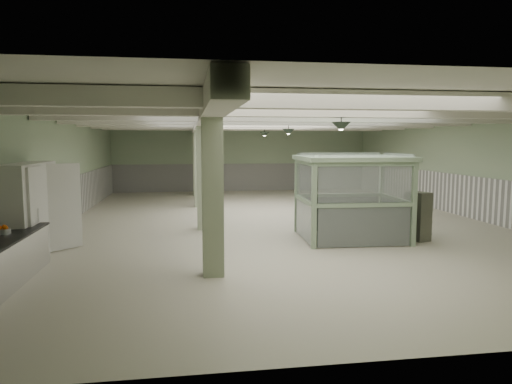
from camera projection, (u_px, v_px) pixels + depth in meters
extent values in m
plane|color=beige|center=(277.00, 221.00, 15.59)|extent=(20.00, 20.00, 0.00)
cube|color=silver|center=(277.00, 115.00, 15.19)|extent=(14.00, 20.00, 0.02)
cube|color=#9CB08C|center=(242.00, 158.00, 25.22)|extent=(14.00, 0.02, 3.60)
cube|color=#9CB08C|center=(436.00, 217.00, 5.56)|extent=(14.00, 0.02, 3.60)
cube|color=#9CB08C|center=(59.00, 171.00, 14.36)|extent=(0.02, 20.00, 3.60)
cube|color=#9CB08C|center=(467.00, 167.00, 16.42)|extent=(0.02, 20.00, 3.60)
cube|color=white|center=(61.00, 204.00, 14.47)|extent=(0.05, 19.90, 1.50)
cube|color=white|center=(465.00, 196.00, 16.54)|extent=(0.05, 19.90, 1.50)
cube|color=white|center=(242.00, 177.00, 25.31)|extent=(13.90, 0.05, 1.50)
cube|color=silver|center=(202.00, 121.00, 14.85)|extent=(0.45, 19.90, 0.40)
cube|color=silver|center=(362.00, 100.00, 7.84)|extent=(13.90, 0.35, 0.32)
cube|color=silver|center=(320.00, 110.00, 10.30)|extent=(13.90, 0.35, 0.32)
cube|color=silver|center=(295.00, 116.00, 12.75)|extent=(13.90, 0.35, 0.32)
cube|color=silver|center=(277.00, 120.00, 15.21)|extent=(13.90, 0.35, 0.32)
cube|color=silver|center=(265.00, 123.00, 17.67)|extent=(13.90, 0.35, 0.32)
cube|color=silver|center=(255.00, 126.00, 20.13)|extent=(13.90, 0.35, 0.32)
cube|color=silver|center=(248.00, 127.00, 22.58)|extent=(13.90, 0.35, 0.32)
cube|color=#9AA887|center=(213.00, 187.00, 9.12)|extent=(0.42, 0.42, 3.60)
cube|color=#9AA887|center=(204.00, 171.00, 14.04)|extent=(0.42, 0.42, 3.60)
cube|color=#9AA887|center=(199.00, 164.00, 18.95)|extent=(0.42, 0.42, 3.60)
cube|color=#9AA887|center=(197.00, 160.00, 22.88)|extent=(0.42, 0.42, 3.60)
cone|color=#283629|center=(341.00, 127.00, 10.41)|extent=(0.44, 0.44, 0.22)
cone|color=#283629|center=(288.00, 132.00, 15.82)|extent=(0.44, 0.44, 0.22)
cone|color=#283629|center=(264.00, 134.00, 20.73)|extent=(0.44, 0.44, 0.22)
cylinder|color=#B2B2B7|center=(3.00, 232.00, 8.97)|extent=(0.34, 0.34, 0.10)
cube|color=silver|center=(29.00, 210.00, 10.57)|extent=(0.61, 2.45, 2.25)
cube|color=silver|center=(36.00, 214.00, 10.07)|extent=(0.06, 0.92, 2.15)
cube|color=silver|center=(58.00, 206.00, 11.29)|extent=(0.72, 0.66, 2.15)
cube|color=silver|center=(38.00, 214.00, 10.07)|extent=(0.02, 0.05, 0.30)
cube|color=silver|center=(53.00, 207.00, 11.18)|extent=(0.02, 0.05, 0.30)
cube|color=#8AA584|center=(314.00, 206.00, 11.48)|extent=(0.12, 0.12, 2.20)
cube|color=#8AA584|center=(297.00, 196.00, 13.65)|extent=(0.12, 0.12, 2.20)
cube|color=#8AA584|center=(414.00, 204.00, 11.76)|extent=(0.12, 0.12, 2.20)
cube|color=#8AA584|center=(382.00, 195.00, 13.94)|extent=(0.12, 0.12, 2.20)
cube|color=#8AA584|center=(352.00, 158.00, 12.58)|extent=(2.98, 2.56, 0.12)
cube|color=silver|center=(364.00, 226.00, 11.68)|extent=(2.44, 0.16, 1.05)
cube|color=silver|center=(365.00, 179.00, 11.55)|extent=(2.44, 0.16, 1.22)
cube|color=silver|center=(339.00, 213.00, 13.85)|extent=(2.44, 0.16, 1.05)
cube|color=silver|center=(340.00, 173.00, 13.72)|extent=(2.44, 0.16, 1.22)
cube|color=silver|center=(304.00, 220.00, 12.62)|extent=(0.14, 2.00, 1.05)
cube|color=silver|center=(305.00, 176.00, 12.49)|extent=(0.14, 2.00, 1.22)
cube|color=silver|center=(396.00, 218.00, 12.91)|extent=(0.14, 2.00, 1.05)
cube|color=silver|center=(397.00, 175.00, 12.78)|extent=(0.14, 2.00, 1.22)
cube|color=#5C5F4F|center=(418.00, 216.00, 12.57)|extent=(0.60, 0.72, 1.34)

